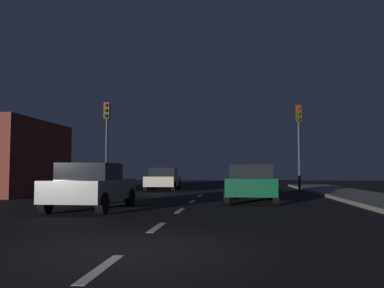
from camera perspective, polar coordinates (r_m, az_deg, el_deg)
ground_plane at (r=13.56m, az=-1.39°, el=-9.06°), size 80.00×80.00×0.00m
lane_stripe_nearest at (r=5.61m, az=-12.58°, el=-16.58°), size 0.16×1.60×0.01m
lane_stripe_second at (r=9.24m, az=-4.94°, el=-11.53°), size 0.16×1.60×0.01m
lane_stripe_third at (r=12.97m, az=-1.73°, el=-9.29°), size 0.16×1.60×0.01m
lane_stripe_fourth at (r=16.73m, az=0.02°, el=-8.03°), size 0.16×1.60×0.01m
lane_stripe_fifth at (r=20.50m, az=1.12°, el=-7.24°), size 0.16×1.60×0.01m
traffic_signal_left at (r=23.03m, az=-11.86°, el=1.97°), size 0.32×0.38×5.03m
traffic_signal_right at (r=22.18m, az=14.71°, el=1.69°), size 0.32×0.38×4.71m
car_stopped_ahead at (r=16.40m, az=8.26°, el=-5.44°), size 2.09×4.12×1.48m
car_adjacent_lane at (r=13.58m, az=-13.85°, el=-5.72°), size 1.96×4.09×1.49m
car_oncoming_far at (r=25.37m, az=-4.05°, el=-4.92°), size 1.97×3.89×1.43m
storefront_left at (r=23.47m, az=-24.92°, el=-1.78°), size 4.62×6.73×3.83m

